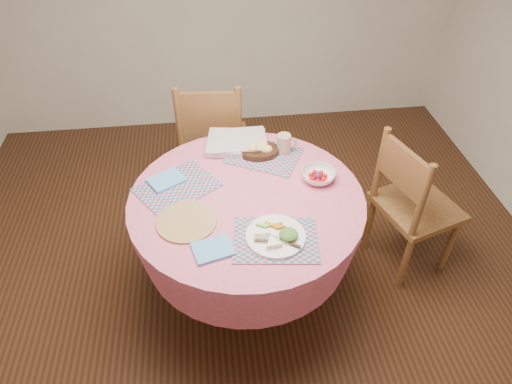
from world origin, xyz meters
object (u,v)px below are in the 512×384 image
Objects in this scene: dining_table at (247,224)px; bread_bowl at (259,150)px; chair_right at (411,204)px; dinner_plate at (277,236)px; fruit_bowl at (318,176)px; latte_mug at (284,144)px; chair_back at (212,140)px; wicker_trivet at (187,221)px.

dining_table is 0.45m from bread_bowl.
chair_right is (0.99, 0.10, -0.05)m from dining_table.
fruit_bowl is at bearing 54.65° from dinner_plate.
dinner_plate is at bearing 97.63° from chair_right.
latte_mug is at bearing 117.05° from fruit_bowl.
chair_back is 3.53× the size of dinner_plate.
fruit_bowl is (0.29, 0.41, 0.01)m from dinner_plate.
dining_table is 0.40m from wicker_trivet.
fruit_bowl is (0.40, 0.09, 0.22)m from dining_table.
chair_back is 4.37× the size of fruit_bowl.
bread_bowl is at bearing 179.81° from latte_mug.
chair_back is (-0.15, 0.88, -0.03)m from dining_table.
chair_right is 0.65m from fruit_bowl.
chair_back is at bearing 80.93° from wicker_trivet.
chair_back is 8.59× the size of latte_mug.
bread_bowl is 1.00× the size of fruit_bowl.
chair_right reaches higher than dinner_plate.
chair_right reaches higher than fruit_bowl.
chair_right is at bearing -17.03° from bread_bowl.
fruit_bowl is (0.55, -0.79, 0.25)m from chair_back.
dining_table is 0.40m from dinner_plate.
chair_right is 0.96× the size of chair_back.
latte_mug is (0.41, -0.51, 0.29)m from chair_back.
wicker_trivet is (-0.16, -1.03, 0.23)m from chair_back.
chair_back reaches higher than dining_table.
chair_right is 0.84m from latte_mug.
fruit_bowl is at bearing -43.89° from bread_bowl.
latte_mug is 0.51× the size of fruit_bowl.
fruit_bowl is (0.28, -0.27, -0.00)m from bread_bowl.
wicker_trivet is (-0.31, -0.15, 0.20)m from dining_table.
wicker_trivet is 0.75m from fruit_bowl.
chair_back reaches higher than chair_right.
chair_back reaches higher than wicker_trivet.
dinner_plate is (0.26, -1.19, 0.25)m from chair_back.
chair_right is 1.01m from dinner_plate.
wicker_trivet is at bearing 86.12° from chair_back.
chair_right is 3.20× the size of wicker_trivet.
wicker_trivet is 0.45m from dinner_plate.
dinner_plate is 2.43× the size of latte_mug.
wicker_trivet is 1.05× the size of dinner_plate.
chair_right is at bearing 150.81° from chair_back.
dinner_plate is at bearing 107.44° from chair_back.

